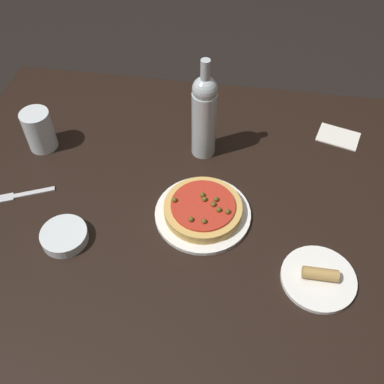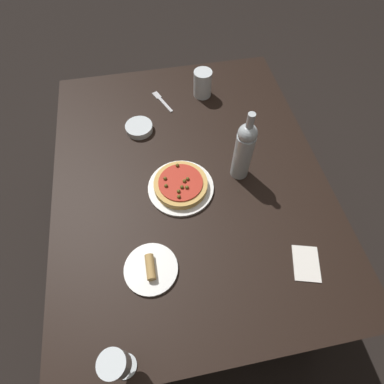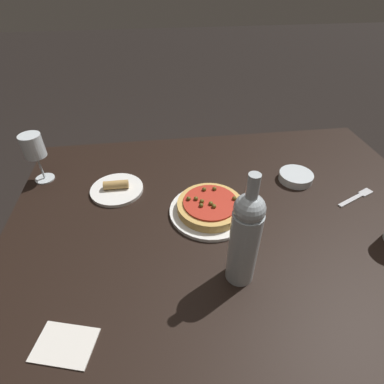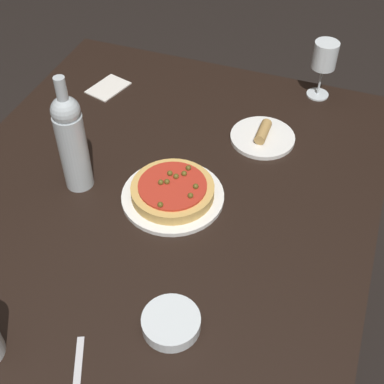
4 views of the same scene
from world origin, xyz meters
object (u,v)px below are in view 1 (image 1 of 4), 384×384
at_px(pizza, 203,209).
at_px(side_plate, 319,278).
at_px(side_bowl, 64,236).
at_px(wine_bottle, 204,115).
at_px(dinner_plate, 203,214).
at_px(water_cup, 39,130).
at_px(dining_table, 183,216).
at_px(fork, 21,195).

relative_size(pizza, side_plate, 1.15).
relative_size(side_bowl, side_plate, 0.66).
bearing_deg(wine_bottle, side_bowl, 50.51).
distance_m(dinner_plate, side_plate, 0.34).
xyz_separation_m(dinner_plate, pizza, (-0.00, 0.00, 0.02)).
relative_size(dinner_plate, water_cup, 2.03).
xyz_separation_m(dining_table, side_plate, (-0.36, 0.19, 0.08)).
height_order(dining_table, wine_bottle, wine_bottle).
distance_m(dining_table, side_plate, 0.42).
xyz_separation_m(dining_table, dinner_plate, (-0.06, 0.04, 0.08)).
bearing_deg(dining_table, side_bowl, 31.97).
bearing_deg(pizza, dinner_plate, -47.23).
height_order(dining_table, side_plate, side_plate).
bearing_deg(pizza, fork, 0.82).
relative_size(dinner_plate, wine_bottle, 0.81).
bearing_deg(water_cup, pizza, 159.47).
bearing_deg(dinner_plate, wine_bottle, -82.64).
height_order(wine_bottle, side_plate, wine_bottle).
bearing_deg(side_plate, side_bowl, -1.99).
bearing_deg(dinner_plate, fork, 0.84).
bearing_deg(water_cup, side_plate, 157.08).
relative_size(dinner_plate, side_plate, 1.42).
height_order(dining_table, pizza, pizza).
bearing_deg(side_bowl, fork, -35.80).
height_order(dining_table, side_bowl, side_bowl).
height_order(wine_bottle, water_cup, wine_bottle).
height_order(dinner_plate, fork, dinner_plate).
bearing_deg(fork, side_bowl, 120.57).
height_order(dinner_plate, side_plate, side_plate).
height_order(pizza, side_plate, pizza).
distance_m(fork, side_plate, 0.82).
bearing_deg(fork, wine_bottle, -175.89).
xyz_separation_m(wine_bottle, water_cup, (0.49, 0.05, -0.08)).
xyz_separation_m(dinner_plate, side_plate, (-0.30, 0.15, 0.00)).
relative_size(water_cup, side_bowl, 1.06).
height_order(dinner_plate, side_bowl, side_bowl).
distance_m(dinner_plate, wine_bottle, 0.28).
distance_m(dining_table, dinner_plate, 0.11).
bearing_deg(wine_bottle, water_cup, 5.88).
height_order(dinner_plate, pizza, pizza).
xyz_separation_m(pizza, side_bowl, (0.34, 0.13, -0.01)).
bearing_deg(side_bowl, dinner_plate, -159.06).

